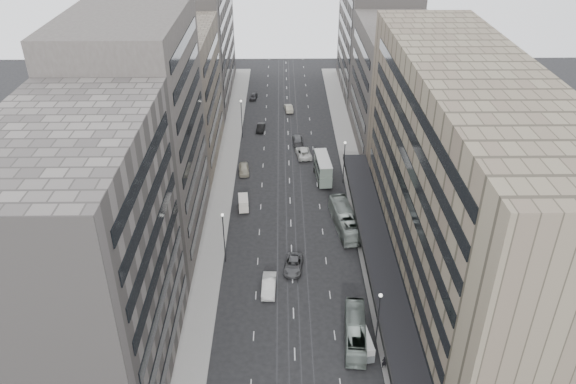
{
  "coord_description": "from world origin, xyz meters",
  "views": [
    {
      "loc": [
        -1.39,
        -53.52,
        50.36
      ],
      "look_at": [
        -0.47,
        20.17,
        6.92
      ],
      "focal_mm": 35.0,
      "sensor_mm": 36.0,
      "label": 1
    }
  ],
  "objects_px": {
    "pedestrian": "(384,362)",
    "panel_van": "(243,203)",
    "sedan_1": "(269,285)",
    "double_decker": "(323,168)",
    "bus_near": "(355,331)",
    "vw_microbus": "(363,344)",
    "bus_far": "(345,219)",
    "sedan_2": "(293,265)"
  },
  "relations": [
    {
      "from": "double_decker",
      "to": "sedan_2",
      "type": "bearing_deg",
      "value": -107.09
    },
    {
      "from": "bus_far",
      "to": "sedan_1",
      "type": "distance_m",
      "value": 18.99
    },
    {
      "from": "bus_near",
      "to": "bus_far",
      "type": "height_order",
      "value": "bus_far"
    },
    {
      "from": "vw_microbus",
      "to": "sedan_2",
      "type": "bearing_deg",
      "value": 108.83
    },
    {
      "from": "sedan_1",
      "to": "pedestrian",
      "type": "height_order",
      "value": "pedestrian"
    },
    {
      "from": "bus_far",
      "to": "sedan_2",
      "type": "relative_size",
      "value": 2.24
    },
    {
      "from": "bus_far",
      "to": "panel_van",
      "type": "bearing_deg",
      "value": -27.1
    },
    {
      "from": "bus_near",
      "to": "sedan_2",
      "type": "bearing_deg",
      "value": -57.37
    },
    {
      "from": "bus_near",
      "to": "double_decker",
      "type": "height_order",
      "value": "double_decker"
    },
    {
      "from": "vw_microbus",
      "to": "bus_near",
      "type": "bearing_deg",
      "value": 100.89
    },
    {
      "from": "sedan_1",
      "to": "pedestrian",
      "type": "distance_m",
      "value": 19.27
    },
    {
      "from": "bus_near",
      "to": "pedestrian",
      "type": "height_order",
      "value": "bus_near"
    },
    {
      "from": "bus_near",
      "to": "sedan_1",
      "type": "relative_size",
      "value": 1.92
    },
    {
      "from": "bus_near",
      "to": "bus_far",
      "type": "distance_m",
      "value": 24.25
    },
    {
      "from": "panel_van",
      "to": "bus_far",
      "type": "bearing_deg",
      "value": -25.02
    },
    {
      "from": "panel_van",
      "to": "double_decker",
      "type": "bearing_deg",
      "value": 30.44
    },
    {
      "from": "bus_near",
      "to": "pedestrian",
      "type": "distance_m",
      "value": 5.32
    },
    {
      "from": "bus_far",
      "to": "sedan_1",
      "type": "xyz_separation_m",
      "value": [
        -11.74,
        -14.91,
        -0.79
      ]
    },
    {
      "from": "bus_far",
      "to": "vw_microbus",
      "type": "height_order",
      "value": "bus_far"
    },
    {
      "from": "bus_far",
      "to": "vw_microbus",
      "type": "distance_m",
      "value": 26.24
    },
    {
      "from": "pedestrian",
      "to": "vw_microbus",
      "type": "bearing_deg",
      "value": -55.07
    },
    {
      "from": "bus_near",
      "to": "bus_far",
      "type": "xyz_separation_m",
      "value": [
        1.12,
        24.22,
        0.25
      ]
    },
    {
      "from": "bus_far",
      "to": "sedan_1",
      "type": "relative_size",
      "value": 2.27
    },
    {
      "from": "bus_near",
      "to": "pedestrian",
      "type": "bearing_deg",
      "value": 127.42
    },
    {
      "from": "sedan_1",
      "to": "sedan_2",
      "type": "relative_size",
      "value": 0.99
    },
    {
      "from": "panel_van",
      "to": "sedan_1",
      "type": "relative_size",
      "value": 0.7
    },
    {
      "from": "bus_near",
      "to": "vw_microbus",
      "type": "distance_m",
      "value": 2.12
    },
    {
      "from": "bus_near",
      "to": "double_decker",
      "type": "bearing_deg",
      "value": -82.74
    },
    {
      "from": "bus_near",
      "to": "pedestrian",
      "type": "relative_size",
      "value": 5.96
    },
    {
      "from": "sedan_2",
      "to": "bus_near",
      "type": "bearing_deg",
      "value": -55.61
    },
    {
      "from": "bus_far",
      "to": "bus_near",
      "type": "bearing_deg",
      "value": 80.06
    },
    {
      "from": "bus_near",
      "to": "double_decker",
      "type": "relative_size",
      "value": 1.21
    },
    {
      "from": "sedan_1",
      "to": "double_decker",
      "type": "bearing_deg",
      "value": 75.46
    },
    {
      "from": "bus_near",
      "to": "vw_microbus",
      "type": "xyz_separation_m",
      "value": [
        0.66,
        -2.01,
        -0.12
      ]
    },
    {
      "from": "double_decker",
      "to": "sedan_1",
      "type": "height_order",
      "value": "double_decker"
    },
    {
      "from": "sedan_1",
      "to": "sedan_2",
      "type": "bearing_deg",
      "value": 55.91
    },
    {
      "from": "sedan_2",
      "to": "vw_microbus",
      "type": "bearing_deg",
      "value": -56.68
    },
    {
      "from": "pedestrian",
      "to": "sedan_2",
      "type": "bearing_deg",
      "value": -67.5
    },
    {
      "from": "bus_far",
      "to": "pedestrian",
      "type": "bearing_deg",
      "value": 86.09
    },
    {
      "from": "sedan_1",
      "to": "panel_van",
      "type": "bearing_deg",
      "value": 104.79
    },
    {
      "from": "pedestrian",
      "to": "panel_van",
      "type": "bearing_deg",
      "value": -68.41
    },
    {
      "from": "vw_microbus",
      "to": "panel_van",
      "type": "bearing_deg",
      "value": 108.99
    }
  ]
}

